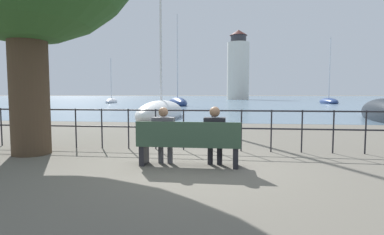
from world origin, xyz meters
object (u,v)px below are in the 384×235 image
(sailboat_4, at_px, (178,103))
(sailboat_0, at_px, (111,101))
(harbor_lighthouse, at_px, (238,67))
(sailboat_1, at_px, (161,112))
(seated_person_right, at_px, (215,133))
(sailboat_3, at_px, (329,102))
(seated_person_left, at_px, (164,133))
(park_bench, at_px, (188,144))

(sailboat_4, bearing_deg, sailboat_0, 119.42)
(sailboat_4, distance_m, harbor_lighthouse, 51.35)
(sailboat_1, bearing_deg, seated_person_right, -69.39)
(sailboat_1, height_order, sailboat_3, sailboat_1)
(seated_person_right, bearing_deg, sailboat_0, 114.54)
(seated_person_left, distance_m, sailboat_0, 47.58)
(sailboat_1, bearing_deg, seated_person_left, -74.09)
(sailboat_3, distance_m, harbor_lighthouse, 41.16)
(harbor_lighthouse, bearing_deg, sailboat_1, -95.20)
(sailboat_3, bearing_deg, seated_person_right, -109.48)
(park_bench, distance_m, sailboat_3, 47.59)
(sailboat_1, distance_m, sailboat_4, 21.21)
(seated_person_left, relative_size, sailboat_4, 0.10)
(sailboat_0, bearing_deg, park_bench, -79.46)
(sailboat_1, relative_size, harbor_lighthouse, 0.65)
(sailboat_3, bearing_deg, sailboat_4, -151.83)
(sailboat_3, bearing_deg, sailboat_1, -120.71)
(sailboat_0, bearing_deg, seated_person_left, -79.99)
(park_bench, bearing_deg, sailboat_1, 105.51)
(seated_person_left, bearing_deg, harbor_lighthouse, 87.42)
(harbor_lighthouse, bearing_deg, sailboat_3, -70.50)
(park_bench, height_order, seated_person_right, seated_person_right)
(seated_person_right, xyz_separation_m, harbor_lighthouse, (2.69, 82.39, 8.62))
(sailboat_3, bearing_deg, seated_person_left, -110.64)
(seated_person_right, xyz_separation_m, sailboat_1, (-3.76, 11.61, -0.28))
(sailboat_3, distance_m, sailboat_4, 25.47)
(sailboat_1, height_order, sailboat_4, sailboat_1)
(sailboat_0, bearing_deg, seated_person_right, -78.86)
(seated_person_right, height_order, sailboat_1, sailboat_1)
(sailboat_3, relative_size, harbor_lighthouse, 0.55)
(seated_person_right, relative_size, harbor_lighthouse, 0.06)
(sailboat_1, xyz_separation_m, harbor_lighthouse, (6.45, 70.77, 8.90))
(seated_person_left, xyz_separation_m, sailboat_1, (-2.73, 11.61, -0.27))
(park_bench, bearing_deg, sailboat_4, 100.26)
(seated_person_right, xyz_separation_m, sailboat_4, (-6.44, 32.65, -0.29))
(sailboat_0, xyz_separation_m, harbor_lighthouse, (22.62, 38.73, 9.00))
(park_bench, height_order, sailboat_1, sailboat_1)
(sailboat_0, xyz_separation_m, sailboat_4, (13.50, -11.01, 0.10))
(park_bench, relative_size, harbor_lighthouse, 0.10)
(seated_person_left, relative_size, sailboat_0, 0.15)
(park_bench, bearing_deg, seated_person_left, 170.99)
(seated_person_left, bearing_deg, sailboat_0, 113.42)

